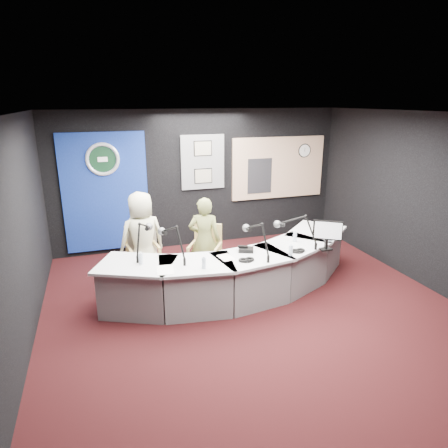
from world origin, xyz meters
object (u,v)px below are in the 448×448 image
object	(u,v)px
armchair_left	(143,254)
armchair_right	(205,251)
broadcast_desk	(238,271)
person_man	(142,238)
person_woman	(205,240)

from	to	relation	value
armchair_left	armchair_right	xyz separation A→B (m)	(0.99, -0.27, 0.02)
broadcast_desk	armchair_left	size ratio (longest dim) A/B	4.46
broadcast_desk	armchair_left	xyz separation A→B (m)	(-1.36, 0.89, 0.13)
armchair_left	person_man	distance (m)	0.28
broadcast_desk	person_man	xyz separation A→B (m)	(-1.36, 0.89, 0.41)
broadcast_desk	person_woman	xyz separation A→B (m)	(-0.37, 0.62, 0.36)
armchair_right	person_woman	world-z (taller)	person_woman
armchair_right	person_man	size ratio (longest dim) A/B	0.68
person_man	person_woman	world-z (taller)	person_man
armchair_left	person_woman	size ratio (longest dim) A/B	0.69
armchair_right	person_man	bearing A→B (deg)	-164.17
broadcast_desk	armchair_right	world-z (taller)	armchair_right
person_woman	person_man	bearing A→B (deg)	8.36
armchair_right	person_woman	distance (m)	0.20
armchair_right	person_woman	size ratio (longest dim) A/B	0.72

